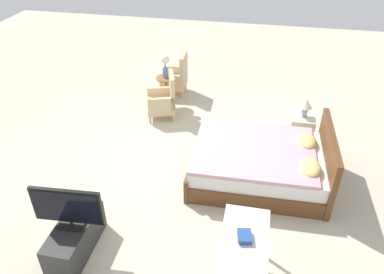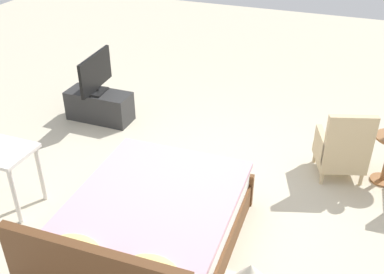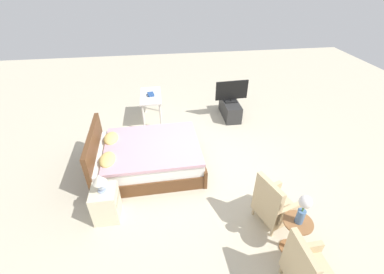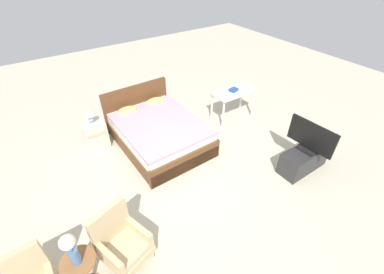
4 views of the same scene
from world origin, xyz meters
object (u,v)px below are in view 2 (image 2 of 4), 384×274
object	(u,v)px
tv_flatscreen	(96,73)
tv_stand	(100,106)
bed	(149,230)
armchair_by_window_right	(342,150)

from	to	relation	value
tv_flatscreen	tv_stand	bearing A→B (deg)	-176.19
tv_stand	tv_flatscreen	distance (m)	0.52
bed	tv_flatscreen	distance (m)	2.94
armchair_by_window_right	tv_flatscreen	bearing A→B (deg)	-3.77
bed	tv_stand	xyz separation A→B (m)	(1.88, -2.22, -0.08)
tv_stand	tv_flatscreen	size ratio (longest dim) A/B	1.12
bed	tv_stand	world-z (taller)	bed
bed	tv_flatscreen	bearing A→B (deg)	-49.72
bed	tv_stand	size ratio (longest dim) A/B	2.19
armchair_by_window_right	tv_flatscreen	world-z (taller)	tv_flatscreen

